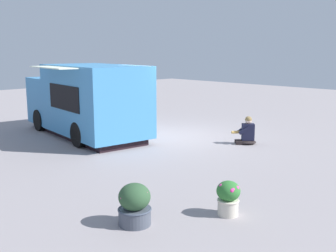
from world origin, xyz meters
The scene contains 5 objects.
ground_plane centered at (0.00, 0.00, 0.00)m, with size 40.00×40.00×0.00m, color gray.
food_truck centered at (-2.13, -1.92, 1.14)m, with size 5.66×3.18×2.38m.
person_customer centered at (2.38, 0.90, 0.33)m, with size 0.72×0.75×0.86m.
planter_flowering_near centered at (5.32, -3.92, 0.33)m, with size 0.42×0.42×0.62m.
planter_flowering_far centered at (4.48, -5.33, 0.34)m, with size 0.56×0.56×0.71m.
Camera 1 is at (9.36, -9.35, 2.84)m, focal length 43.31 mm.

